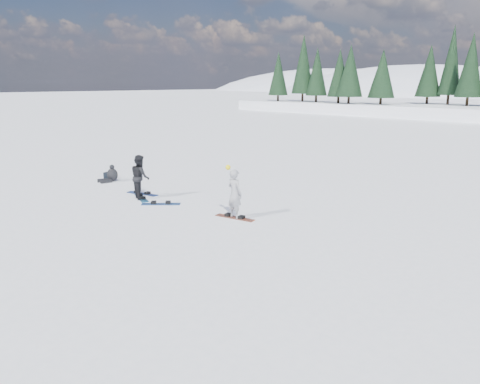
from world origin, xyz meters
name	(u,v)px	position (x,y,z in m)	size (l,w,h in m)	color
ground	(171,214)	(0.00, 0.00, 0.00)	(420.00, 420.00, 0.00)	white
snowboarder_woman	(235,194)	(2.02, 1.26, 0.88)	(0.65, 0.45, 1.88)	#9E9EA3
snowboarder_man	(140,177)	(-2.73, 0.54, 0.90)	(0.87, 0.68, 1.79)	black
seated_rider	(111,175)	(-6.58, 1.42, 0.31)	(0.69, 1.02, 0.80)	black
gear_bag	(109,175)	(-7.28, 1.67, 0.15)	(0.45, 0.30, 0.30)	black
snowboard_woman	(235,218)	(2.03, 1.26, 0.01)	(1.50, 0.28, 0.03)	brown
snowboard_man	(141,198)	(-2.73, 0.54, 0.01)	(1.50, 0.28, 0.03)	#17567F
snowboard_loose_a	(161,204)	(-1.35, 0.53, 0.01)	(1.50, 0.28, 0.03)	navy
snowboard_loose_c	(142,194)	(-3.32, 0.98, 0.01)	(1.50, 0.28, 0.03)	navy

